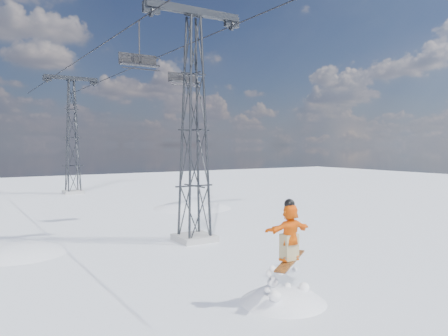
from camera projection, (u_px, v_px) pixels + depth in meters
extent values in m
plane|color=white|center=(287.00, 288.00, 14.53)|extent=(120.00, 120.00, 0.00)
sphere|color=white|center=(193.00, 331.00, 33.43)|extent=(20.00, 20.00, 20.00)
cube|color=#999999|center=(194.00, 238.00, 21.71)|extent=(1.80, 1.80, 0.30)
cube|color=#272A2E|center=(194.00, 11.00, 21.12)|extent=(5.00, 0.35, 0.35)
cube|color=#272A2E|center=(151.00, 8.00, 19.96)|extent=(0.80, 0.25, 0.50)
cube|color=#272A2E|center=(232.00, 22.00, 22.31)|extent=(0.80, 0.25, 0.50)
cube|color=#999999|center=(73.00, 192.00, 42.82)|extent=(1.80, 1.80, 0.30)
cube|color=#272A2E|center=(71.00, 78.00, 42.24)|extent=(5.00, 0.35, 0.35)
cube|color=#272A2E|center=(47.00, 78.00, 41.08)|extent=(0.80, 0.25, 0.50)
cube|color=#272A2E|center=(94.00, 82.00, 43.42)|extent=(0.80, 0.25, 0.50)
cylinder|color=black|center=(85.00, 56.00, 29.68)|extent=(0.06, 51.00, 0.06)
cylinder|color=black|center=(146.00, 62.00, 32.03)|extent=(0.06, 51.00, 0.06)
cube|color=#B65A18|center=(290.00, 261.00, 12.91)|extent=(1.67, 1.15, 0.29)
imported|color=orange|center=(290.00, 232.00, 12.87)|extent=(1.59, 0.58, 1.69)
cube|color=#998A5E|center=(290.00, 247.00, 12.89)|extent=(0.49, 0.39, 0.78)
sphere|color=black|center=(290.00, 204.00, 12.82)|extent=(0.31, 0.31, 0.31)
cylinder|color=black|center=(139.00, 43.00, 21.31)|extent=(0.08, 0.08, 2.15)
cube|color=black|center=(140.00, 65.00, 21.36)|extent=(1.95, 0.44, 0.08)
cube|color=black|center=(138.00, 59.00, 21.53)|extent=(1.95, 0.06, 0.54)
cylinder|color=black|center=(141.00, 69.00, 21.17)|extent=(1.95, 0.06, 0.06)
cylinder|color=black|center=(142.00, 57.00, 21.10)|extent=(1.95, 0.05, 0.05)
cylinder|color=black|center=(184.00, 64.00, 26.85)|extent=(0.08, 0.08, 2.19)
cube|color=black|center=(184.00, 82.00, 26.91)|extent=(1.99, 0.45, 0.08)
cube|color=black|center=(183.00, 77.00, 27.08)|extent=(1.99, 0.06, 0.55)
cylinder|color=black|center=(186.00, 86.00, 26.71)|extent=(1.99, 0.06, 0.06)
cylinder|color=black|center=(187.00, 76.00, 26.64)|extent=(1.99, 0.05, 0.05)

